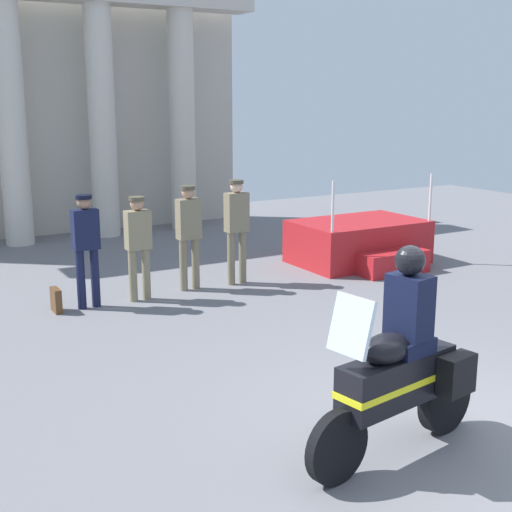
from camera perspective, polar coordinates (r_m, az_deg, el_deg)
name	(u,v)px	position (r m, az deg, el deg)	size (l,w,h in m)	color
ground_plane	(465,437)	(7.03, 16.76, -14.01)	(28.37, 28.37, 0.00)	slate
colonnade_backdrop	(50,98)	(16.40, -16.52, 12.35)	(9.37, 1.45, 5.70)	beige
reviewing_stand	(361,243)	(13.46, 8.58, 1.06)	(2.44, 2.08, 1.72)	#B21E23
officer_in_row_0	(86,242)	(10.63, -13.78, 1.13)	(0.38, 0.24, 1.72)	#141938
officer_in_row_1	(138,240)	(10.88, -9.64, 1.31)	(0.38, 0.24, 1.64)	#847A5B
officer_in_row_2	(189,229)	(11.38, -5.54, 2.21)	(0.38, 0.24, 1.73)	#7A7056
officer_in_row_3	(237,223)	(11.69, -1.60, 2.71)	(0.38, 0.24, 1.78)	#7A7056
motorcycle_with_rider	(402,369)	(6.28, 11.93, -9.10)	(2.08, 0.76, 1.90)	black
briefcase_on_ground	(56,300)	(10.74, -16.09, -3.51)	(0.10, 0.32, 0.36)	brown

